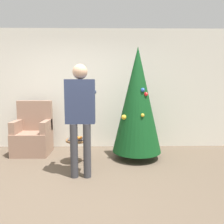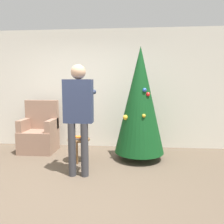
% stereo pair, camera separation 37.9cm
% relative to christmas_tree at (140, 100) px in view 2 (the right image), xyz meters
% --- Properties ---
extents(ground_plane, '(14.00, 14.00, 0.00)m').
position_rel_christmas_tree_xyz_m(ground_plane, '(-1.14, -1.38, -1.16)').
color(ground_plane, brown).
extents(wall_back, '(8.00, 0.06, 2.70)m').
position_rel_christmas_tree_xyz_m(wall_back, '(-1.14, 0.85, 0.19)').
color(wall_back, silver).
rests_on(wall_back, ground_plane).
extents(christmas_tree, '(0.96, 0.96, 2.17)m').
position_rel_christmas_tree_xyz_m(christmas_tree, '(0.00, 0.00, 0.00)').
color(christmas_tree, brown).
rests_on(christmas_tree, ground_plane).
extents(armchair, '(0.73, 0.61, 1.11)m').
position_rel_christmas_tree_xyz_m(armchair, '(-2.16, 0.32, -0.76)').
color(armchair, '#93705B').
rests_on(armchair, ground_plane).
extents(person_standing, '(0.46, 0.57, 1.77)m').
position_rel_christmas_tree_xyz_m(person_standing, '(-0.99, -0.85, -0.08)').
color(person_standing, '#38383D').
rests_on(person_standing, ground_plane).
extents(side_stool, '(0.41, 0.41, 0.44)m').
position_rel_christmas_tree_xyz_m(side_stool, '(-1.15, -0.26, -0.78)').
color(side_stool, brown).
rests_on(side_stool, ground_plane).
extents(laptop, '(0.30, 0.26, 0.02)m').
position_rel_christmas_tree_xyz_m(laptop, '(-1.15, -0.26, -0.70)').
color(laptop, '#38383D').
rests_on(laptop, side_stool).
extents(book, '(0.18, 0.12, 0.02)m').
position_rel_christmas_tree_xyz_m(book, '(-1.15, -0.26, -0.68)').
color(book, orange).
rests_on(book, laptop).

